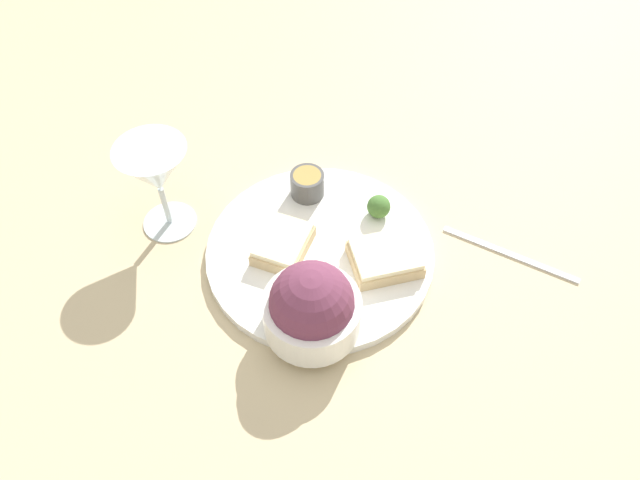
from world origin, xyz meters
TOP-DOWN VIEW (x-y plane):
  - ground_plane at (0.00, 0.00)m, footprint 4.00×4.00m
  - dinner_plate at (0.00, 0.00)m, footprint 0.30×0.30m
  - salad_bowl at (-0.08, -0.08)m, footprint 0.12×0.12m
  - sauce_ramekin at (0.05, 0.09)m, footprint 0.05×0.05m
  - cheese_toast_near at (0.05, -0.07)m, footprint 0.11×0.10m
  - cheese_toast_far at (-0.04, 0.03)m, footprint 0.10×0.09m
  - wine_glass at (-0.13, 0.17)m, footprint 0.09×0.09m
  - garnish at (0.10, 0.00)m, footprint 0.03×0.03m
  - fork at (0.20, -0.15)m, footprint 0.08×0.17m

SIDE VIEW (x-z plane):
  - ground_plane at x=0.00m, z-range 0.00..0.00m
  - fork at x=0.20m, z-range 0.00..0.01m
  - dinner_plate at x=0.00m, z-range 0.00..0.01m
  - cheese_toast_near at x=0.05m, z-range 0.01..0.04m
  - cheese_toast_far at x=-0.04m, z-range 0.01..0.04m
  - garnish at x=0.10m, z-range 0.01..0.05m
  - sauce_ramekin at x=0.05m, z-range 0.02..0.05m
  - salad_bowl at x=-0.08m, z-range 0.00..0.10m
  - wine_glass at x=-0.13m, z-range 0.03..0.17m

